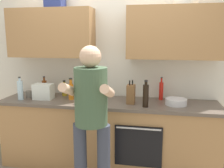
% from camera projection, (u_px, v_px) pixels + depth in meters
% --- Properties ---
extents(ground_plane, '(12.00, 12.00, 0.00)m').
position_uv_depth(ground_plane, '(108.00, 165.00, 3.35)').
color(ground_plane, '#756B5B').
extents(back_wall_unit, '(4.00, 0.38, 2.50)m').
position_uv_depth(back_wall_unit, '(111.00, 54.00, 3.33)').
color(back_wall_unit, silver).
rests_on(back_wall_unit, ground).
extents(counter, '(2.84, 0.67, 0.90)m').
position_uv_depth(counter, '(108.00, 134.00, 3.26)').
color(counter, '#A37547').
rests_on(counter, ground).
extents(person_standing, '(0.49, 0.45, 1.64)m').
position_uv_depth(person_standing, '(91.00, 111.00, 2.53)').
color(person_standing, '#383D4C').
rests_on(person_standing, ground).
extents(bottle_vinegar, '(0.07, 0.07, 0.27)m').
position_uv_depth(bottle_vinegar, '(44.00, 87.00, 3.51)').
color(bottle_vinegar, brown).
rests_on(bottle_vinegar, counter).
extents(bottle_soy, '(0.07, 0.07, 0.33)m').
position_uv_depth(bottle_soy, '(146.00, 95.00, 2.89)').
color(bottle_soy, black).
rests_on(bottle_soy, counter).
extents(bottle_soda, '(0.06, 0.06, 0.28)m').
position_uv_depth(bottle_soda, '(82.00, 94.00, 3.06)').
color(bottle_soda, '#198C33').
rests_on(bottle_soda, counter).
extents(bottle_hotsauce, '(0.05, 0.05, 0.30)m').
position_uv_depth(bottle_hotsauce, '(161.00, 91.00, 3.24)').
color(bottle_hotsauce, red).
rests_on(bottle_hotsauce, counter).
extents(bottle_syrup, '(0.08, 0.08, 0.27)m').
position_uv_depth(bottle_syrup, '(85.00, 89.00, 3.37)').
color(bottle_syrup, '#8C4C14').
rests_on(bottle_syrup, counter).
extents(bottle_juice, '(0.07, 0.07, 0.29)m').
position_uv_depth(bottle_juice, '(71.00, 91.00, 3.25)').
color(bottle_juice, orange).
rests_on(bottle_juice, counter).
extents(bottle_oil, '(0.07, 0.07, 0.22)m').
position_uv_depth(bottle_oil, '(64.00, 90.00, 3.48)').
color(bottle_oil, olive).
rests_on(bottle_oil, counter).
extents(bottle_water, '(0.07, 0.07, 0.31)m').
position_uv_depth(bottle_water, '(20.00, 90.00, 3.24)').
color(bottle_water, silver).
rests_on(bottle_water, counter).
extents(cup_stoneware, '(0.09, 0.09, 0.10)m').
position_uv_depth(cup_stoneware, '(29.00, 94.00, 3.36)').
color(cup_stoneware, slate).
rests_on(cup_stoneware, counter).
extents(mixing_bowl, '(0.26, 0.26, 0.08)m').
position_uv_depth(mixing_bowl, '(176.00, 102.00, 3.01)').
color(mixing_bowl, silver).
rests_on(mixing_bowl, counter).
extents(knife_block, '(0.10, 0.14, 0.29)m').
position_uv_depth(knife_block, '(131.00, 94.00, 3.06)').
color(knife_block, brown).
rests_on(knife_block, counter).
extents(grocery_bag_produce, '(0.25, 0.18, 0.20)m').
position_uv_depth(grocery_bag_produce, '(43.00, 92.00, 3.28)').
color(grocery_bag_produce, silver).
rests_on(grocery_bag_produce, counter).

